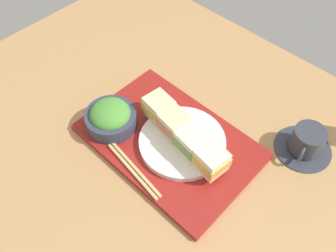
% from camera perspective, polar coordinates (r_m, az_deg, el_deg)
% --- Properties ---
extents(ground_plane, '(1.40, 1.00, 0.03)m').
position_cam_1_polar(ground_plane, '(0.87, 2.26, -4.96)').
color(ground_plane, tan).
extents(serving_tray, '(0.42, 0.28, 0.02)m').
position_cam_1_polar(serving_tray, '(0.86, 0.29, -2.43)').
color(serving_tray, maroon).
rests_on(serving_tray, ground_plane).
extents(sandwich_plate, '(0.21, 0.21, 0.02)m').
position_cam_1_polar(sandwich_plate, '(0.84, 2.35, -2.60)').
color(sandwich_plate, white).
rests_on(sandwich_plate, serving_tray).
extents(sandwich_nearmost, '(0.07, 0.07, 0.06)m').
position_cam_1_polar(sandwich_nearmost, '(0.86, -1.50, 3.05)').
color(sandwich_nearmost, beige).
rests_on(sandwich_nearmost, sandwich_plate).
extents(sandwich_inner_near, '(0.07, 0.07, 0.06)m').
position_cam_1_polar(sandwich_inner_near, '(0.83, 1.07, 0.33)').
color(sandwich_inner_near, beige).
rests_on(sandwich_inner_near, sandwich_plate).
extents(sandwich_inner_far, '(0.07, 0.07, 0.06)m').
position_cam_1_polar(sandwich_inner_far, '(0.80, 3.85, -2.58)').
color(sandwich_inner_far, '#EFE5C1').
rests_on(sandwich_inner_far, sandwich_plate).
extents(sandwich_farmost, '(0.07, 0.07, 0.06)m').
position_cam_1_polar(sandwich_farmost, '(0.77, 6.83, -5.76)').
color(sandwich_farmost, '#EFE5C1').
rests_on(sandwich_farmost, sandwich_plate).
extents(salad_bowl, '(0.13, 0.13, 0.07)m').
position_cam_1_polar(salad_bowl, '(0.87, -9.34, 1.48)').
color(salad_bowl, '#33384C').
rests_on(salad_bowl, serving_tray).
extents(chopsticks_pair, '(0.19, 0.04, 0.01)m').
position_cam_1_polar(chopsticks_pair, '(0.81, -5.63, -7.14)').
color(chopsticks_pair, tan).
rests_on(chopsticks_pair, serving_tray).
extents(coffee_cup, '(0.14, 0.14, 0.07)m').
position_cam_1_polar(coffee_cup, '(0.90, 21.63, -2.51)').
color(coffee_cup, '#333842').
rests_on(coffee_cup, ground_plane).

